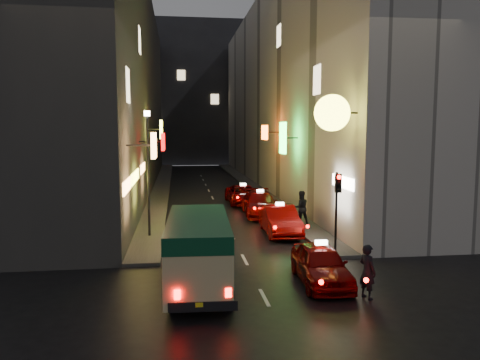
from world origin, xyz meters
name	(u,v)px	position (x,y,z in m)	size (l,w,h in m)	color
ground	(295,356)	(0.00, 0.00, 0.00)	(120.00, 120.00, 0.00)	black
building_left	(119,91)	(-8.00, 33.99, 9.00)	(7.51, 52.00, 18.00)	#32302D
building_right	(289,92)	(8.00, 33.99, 9.00)	(7.91, 52.00, 18.00)	#B4ADA5
building_far	(194,95)	(0.00, 66.00, 11.00)	(30.00, 10.00, 22.00)	#2E2E33
sidewalk_left	(162,187)	(-4.25, 34.00, 0.07)	(1.50, 52.00, 0.15)	#484543
sidewalk_right	(250,185)	(4.25, 34.00, 0.07)	(1.50, 52.00, 0.15)	#484543
minibus	(198,245)	(-2.09, 5.08, 1.57)	(2.28, 5.86, 2.49)	#CAB57E
taxi_near	(321,261)	(2.26, 5.16, 0.81)	(2.33, 5.19, 1.79)	#670302
taxi_second	(280,217)	(2.52, 13.06, 0.88)	(2.37, 5.59, 1.94)	#670302
taxi_third	(260,202)	(2.44, 18.48, 0.87)	(2.47, 5.57, 1.91)	#670302
taxi_far	(243,193)	(2.03, 23.28, 0.79)	(2.14, 5.00, 1.75)	#670302
pedestrian_crossing	(367,268)	(3.30, 3.51, 1.01)	(0.67, 0.43, 2.02)	black
pedestrian_sidewalk	(301,205)	(4.09, 14.70, 1.22)	(0.81, 0.50, 2.15)	black
traffic_light	(338,195)	(4.00, 8.47, 2.69)	(0.26, 0.43, 3.50)	black
lamp_post	(148,165)	(-4.20, 13.00, 3.72)	(0.28, 0.28, 6.22)	black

